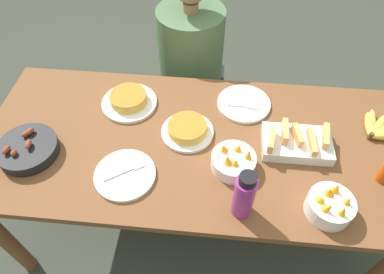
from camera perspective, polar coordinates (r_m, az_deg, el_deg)
ground_plane at (r=2.16m, az=0.00°, el=-13.63°), size 14.00×14.00×0.00m
dining_table at (r=1.58m, az=0.00°, el=-2.94°), size 1.87×0.84×0.77m
banana_bunch at (r=1.74m, az=28.73°, el=1.24°), size 0.18×0.19×0.04m
melon_tray at (r=1.53m, az=17.02°, el=-0.86°), size 0.29×0.18×0.09m
skillet at (r=1.60m, az=-25.85°, el=-1.82°), size 0.39×0.25×0.08m
frittata_plate_center at (r=1.67m, az=-10.47°, el=6.06°), size 0.26×0.26×0.06m
frittata_plate_side at (r=1.52m, az=-0.77°, el=1.25°), size 0.23×0.23×0.06m
empty_plate_near_front at (r=1.67m, az=8.62°, el=5.52°), size 0.25×0.25×0.02m
empty_plate_far_left at (r=1.42m, az=-11.09°, el=-6.20°), size 0.25×0.25×0.02m
fruit_bowl_mango at (r=1.41m, az=6.92°, el=-3.99°), size 0.18×0.18×0.11m
fruit_bowl_citrus at (r=1.38m, az=22.01°, el=-10.53°), size 0.17×0.17×0.13m
water_bottle at (r=1.24m, az=8.68°, el=-9.59°), size 0.08×0.08×0.23m
person_figure at (r=2.20m, az=-0.18°, el=9.26°), size 0.41×0.41×1.22m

